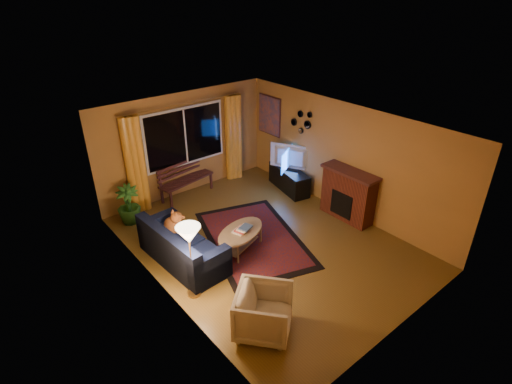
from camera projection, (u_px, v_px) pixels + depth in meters
floor at (265, 243)px, 8.16m from camera, size 4.50×6.00×0.02m
ceiling at (267, 125)px, 6.97m from camera, size 4.50×6.00×0.02m
wall_back at (185, 144)px, 9.61m from camera, size 4.50×0.02×2.50m
wall_left at (158, 231)px, 6.30m from camera, size 0.02×6.00×2.50m
wall_right at (343, 158)px, 8.83m from camera, size 0.02×6.00×2.50m
window at (185, 137)px, 9.47m from camera, size 2.00×0.02×1.30m
curtain_rod at (183, 104)px, 9.06m from camera, size 3.20×0.03×0.03m
curtain_left at (135, 165)px, 8.83m from camera, size 0.36×0.36×2.24m
curtain_right at (233, 138)px, 10.34m from camera, size 0.36×0.36×2.24m
bench at (187, 188)px, 9.82m from camera, size 1.49×0.67×0.43m
potted_plant at (128, 205)px, 8.65m from camera, size 0.60×0.60×0.88m
sofa at (183, 244)px, 7.45m from camera, size 0.94×1.96×0.78m
dog at (172, 224)px, 7.66m from camera, size 0.32×0.42×0.45m
armchair at (264, 310)px, 5.93m from camera, size 1.10×1.09×0.83m
floor_lamp at (191, 262)px, 6.50m from camera, size 0.28×0.28×1.35m
rug at (253, 238)px, 8.27m from camera, size 2.56×3.22×0.02m
coffee_table at (241, 240)px, 7.86m from camera, size 1.49×1.49×0.43m
tv_console at (289, 179)px, 10.10m from camera, size 0.72×1.39×0.55m
television at (290, 158)px, 9.83m from camera, size 0.64×1.01×0.62m
fireplace at (348, 196)px, 8.77m from camera, size 0.40×1.20×1.10m
mirror_cluster at (301, 121)px, 9.43m from camera, size 0.06×0.60×0.56m
painting at (269, 115)px, 10.29m from camera, size 0.04×0.76×0.96m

